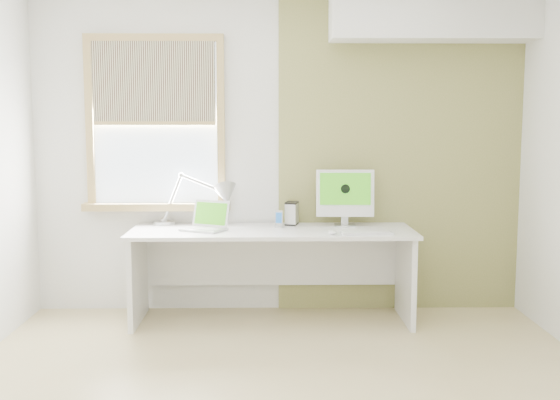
{
  "coord_description": "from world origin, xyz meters",
  "views": [
    {
      "loc": [
        -0.08,
        -3.72,
        1.57
      ],
      "look_at": [
        0.0,
        1.05,
        1.0
      ],
      "focal_mm": 42.63,
      "sensor_mm": 36.0,
      "label": 1
    }
  ],
  "objects_px": {
    "desk": "(272,253)",
    "laptop": "(207,223)",
    "desk_lamp": "(214,198)",
    "external_drive": "(292,213)",
    "imac": "(345,194)"
  },
  "relations": [
    {
      "from": "desk",
      "to": "imac",
      "type": "relative_size",
      "value": 4.75
    },
    {
      "from": "desk_lamp",
      "to": "laptop",
      "type": "bearing_deg",
      "value": -100.69
    },
    {
      "from": "laptop",
      "to": "external_drive",
      "type": "relative_size",
      "value": 2.12
    },
    {
      "from": "desk_lamp",
      "to": "external_drive",
      "type": "relative_size",
      "value": 3.94
    },
    {
      "from": "laptop",
      "to": "external_drive",
      "type": "height_order",
      "value": "laptop"
    },
    {
      "from": "external_drive",
      "to": "imac",
      "type": "xyz_separation_m",
      "value": [
        0.43,
        -0.06,
        0.16
      ]
    },
    {
      "from": "laptop",
      "to": "imac",
      "type": "relative_size",
      "value": 0.86
    },
    {
      "from": "desk",
      "to": "laptop",
      "type": "distance_m",
      "value": 0.57
    },
    {
      "from": "desk",
      "to": "imac",
      "type": "height_order",
      "value": "imac"
    },
    {
      "from": "desk_lamp",
      "to": "imac",
      "type": "distance_m",
      "value": 1.05
    },
    {
      "from": "desk",
      "to": "laptop",
      "type": "height_order",
      "value": "laptop"
    },
    {
      "from": "desk",
      "to": "external_drive",
      "type": "relative_size",
      "value": 11.73
    },
    {
      "from": "desk_lamp",
      "to": "external_drive",
      "type": "xyz_separation_m",
      "value": [
        0.63,
        0.02,
        -0.13
      ]
    },
    {
      "from": "desk_lamp",
      "to": "laptop",
      "type": "distance_m",
      "value": 0.27
    },
    {
      "from": "laptop",
      "to": "external_drive",
      "type": "bearing_deg",
      "value": 19.54
    }
  ]
}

